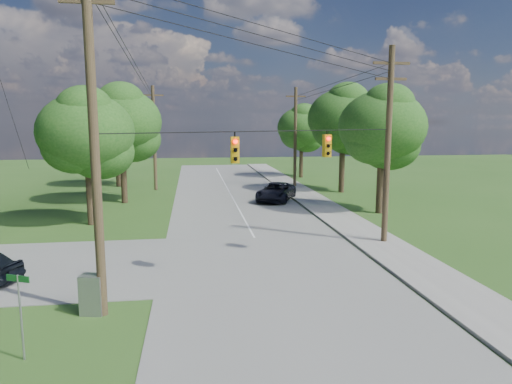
{
  "coord_description": "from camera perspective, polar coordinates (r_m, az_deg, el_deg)",
  "views": [
    {
      "loc": [
        -1.46,
        -15.11,
        6.58
      ],
      "look_at": [
        1.38,
        5.0,
        3.46
      ],
      "focal_mm": 32.0,
      "sensor_mm": 36.0,
      "label": 1
    }
  ],
  "objects": [
    {
      "name": "main_road",
      "position": [
        21.44,
        1.66,
        -9.09
      ],
      "size": [
        10.0,
        100.0,
        0.03
      ],
      "primitive_type": "cube",
      "color": "gray",
      "rests_on": "ground"
    },
    {
      "name": "car_main_north",
      "position": [
        38.33,
        2.52,
        0.03
      ],
      "size": [
        4.51,
        5.94,
        1.5
      ],
      "primitive_type": "imported",
      "rotation": [
        0.0,
        0.0,
        -0.43
      ],
      "color": "black",
      "rests_on": "main_road"
    },
    {
      "name": "tree_w_far",
      "position": [
        48.7,
        -17.11,
        7.97
      ],
      "size": [
        6.0,
        6.0,
        8.73
      ],
      "color": "#463723",
      "rests_on": "ground"
    },
    {
      "name": "pole_ne",
      "position": [
        25.35,
        16.18,
        5.88
      ],
      "size": [
        2.0,
        0.32,
        10.5
      ],
      "color": "brown",
      "rests_on": "ground"
    },
    {
      "name": "ground",
      "position": [
        16.55,
        -2.39,
        -14.7
      ],
      "size": [
        140.0,
        140.0,
        0.0
      ],
      "primitive_type": "plane",
      "color": "#30581D",
      "rests_on": "ground"
    },
    {
      "name": "tree_e_near",
      "position": [
        33.9,
        15.51,
        7.87
      ],
      "size": [
        6.2,
        6.2,
        8.81
      ],
      "color": "#463723",
      "rests_on": "ground"
    },
    {
      "name": "pole_north_e",
      "position": [
        46.31,
        4.93,
        6.92
      ],
      "size": [
        2.0,
        0.32,
        10.0
      ],
      "color": "brown",
      "rests_on": "ground"
    },
    {
      "name": "pole_north_w",
      "position": [
        45.28,
        -12.61,
        6.7
      ],
      "size": [
        2.0,
        0.32,
        10.0
      ],
      "color": "brown",
      "rests_on": "ground"
    },
    {
      "name": "tree_w_mid",
      "position": [
        38.51,
        -16.49,
        8.39
      ],
      "size": [
        6.4,
        6.4,
        9.22
      ],
      "color": "#463723",
      "rests_on": "ground"
    },
    {
      "name": "street_name_sign",
      "position": [
        14.43,
        -27.4,
        -12.51
      ],
      "size": [
        0.69,
        0.33,
        2.47
      ],
      "rotation": [
        0.0,
        0.0,
        -0.42
      ],
      "color": "gray",
      "rests_on": "ground"
    },
    {
      "name": "tree_w_near",
      "position": [
        30.82,
        -20.44,
        6.98
      ],
      "size": [
        6.0,
        6.0,
        8.4
      ],
      "color": "#463723",
      "rests_on": "ground"
    },
    {
      "name": "power_lines",
      "position": [
        26.94,
        -1.74,
        14.22
      ],
      "size": [
        13.93,
        29.62,
        4.93
      ],
      "color": "black",
      "rests_on": "ground"
    },
    {
      "name": "tree_e_mid",
      "position": [
        43.42,
        10.85,
        9.02
      ],
      "size": [
        6.6,
        6.6,
        9.64
      ],
      "color": "#463723",
      "rests_on": "ground"
    },
    {
      "name": "pole_sw",
      "position": [
        15.83,
        -19.62,
        6.96
      ],
      "size": [
        2.0,
        0.32,
        12.0
      ],
      "color": "brown",
      "rests_on": "ground"
    },
    {
      "name": "control_cabinet",
      "position": [
        17.05,
        -19.75,
        -11.97
      ],
      "size": [
        0.87,
        0.71,
        1.4
      ],
      "primitive_type": "cube",
      "rotation": [
        0.0,
        0.0,
        -0.21
      ],
      "color": "gray",
      "rests_on": "ground"
    },
    {
      "name": "sidewalk_east",
      "position": [
        23.46,
        18.17,
        -7.84
      ],
      "size": [
        2.6,
        100.0,
        0.12
      ],
      "primitive_type": "cube",
      "color": "#A5A29B",
      "rests_on": "ground"
    },
    {
      "name": "tree_e_far",
      "position": [
        54.68,
        5.73,
        8.01
      ],
      "size": [
        5.8,
        5.8,
        8.32
      ],
      "color": "#463723",
      "rests_on": "ground"
    },
    {
      "name": "traffic_signals",
      "position": [
        19.98,
        3.59,
        5.62
      ],
      "size": [
        4.91,
        3.27,
        1.05
      ],
      "color": "#E8AF0D",
      "rests_on": "ground"
    }
  ]
}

